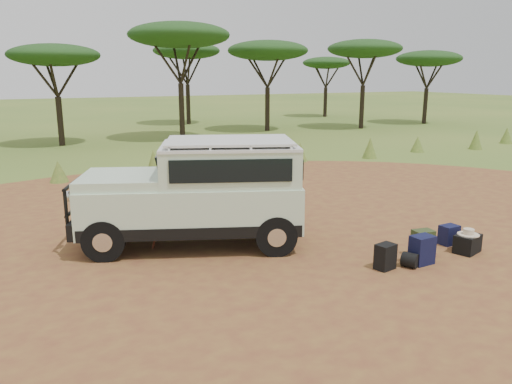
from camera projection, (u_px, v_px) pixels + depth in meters
name	position (u px, v px, depth m)	size (l,w,h in m)	color
ground	(280.00, 260.00, 9.35)	(140.00, 140.00, 0.00)	#4C6F27
dirt_clearing	(280.00, 260.00, 9.35)	(23.00, 23.00, 0.01)	brown
grass_fringe	(158.00, 165.00, 16.86)	(36.60, 1.60, 0.90)	#4C6F27
acacia_treeline	(107.00, 45.00, 25.80)	(46.70, 13.20, 6.26)	black
safari_vehicle	(199.00, 195.00, 9.96)	(4.71, 3.22, 2.15)	beige
walking_staff	(160.00, 213.00, 9.69)	(0.04, 0.04, 1.59)	maroon
backpack_black	(385.00, 257.00, 8.85)	(0.34, 0.25, 0.47)	black
backpack_navy	(422.00, 250.00, 9.09)	(0.41, 0.29, 0.54)	#12143B
backpack_olive	(423.00, 243.00, 9.48)	(0.37, 0.27, 0.52)	#344520
duffel_navy	(449.00, 235.00, 10.15)	(0.36, 0.27, 0.41)	#12143B
hard_case	(467.00, 244.00, 9.69)	(0.51, 0.36, 0.36)	black
stuff_sack	(410.00, 260.00, 8.96)	(0.27, 0.27, 0.27)	black
safari_hat	(469.00, 233.00, 9.64)	(0.41, 0.41, 0.12)	beige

